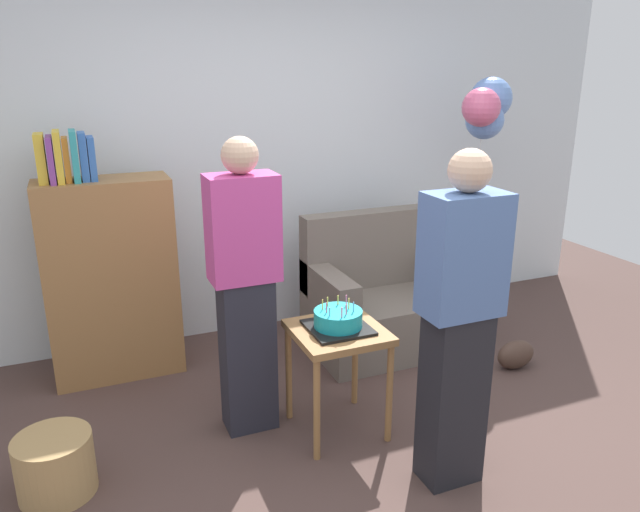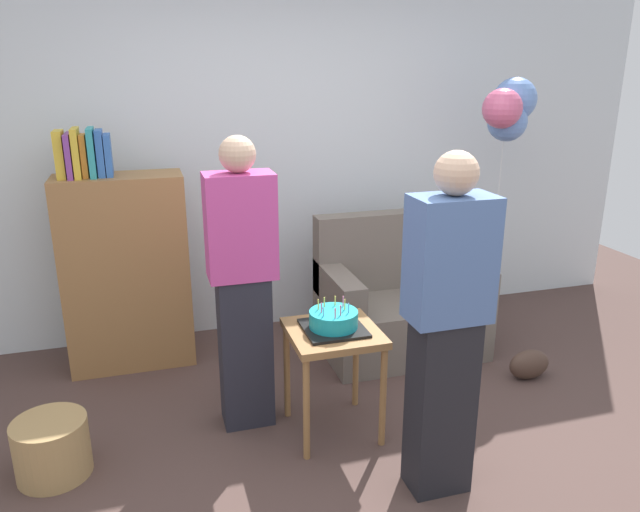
% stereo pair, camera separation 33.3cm
% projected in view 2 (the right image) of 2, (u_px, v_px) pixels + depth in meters
% --- Properties ---
extents(ground_plane, '(8.00, 8.00, 0.00)m').
position_uv_depth(ground_plane, '(375.00, 477.00, 3.00)').
color(ground_plane, '#4C3833').
extents(wall_back, '(6.00, 0.10, 2.70)m').
position_uv_depth(wall_back, '(278.00, 151.00, 4.46)').
color(wall_back, silver).
rests_on(wall_back, ground_plane).
extents(couch, '(1.10, 0.70, 0.96)m').
position_uv_depth(couch, '(398.00, 303.00, 4.28)').
color(couch, '#6B6056').
rests_on(couch, ground_plane).
extents(bookshelf, '(0.80, 0.36, 1.60)m').
position_uv_depth(bookshelf, '(125.00, 268.00, 3.96)').
color(bookshelf, olive).
rests_on(bookshelf, ground_plane).
extents(side_table, '(0.48, 0.48, 0.61)m').
position_uv_depth(side_table, '(333.00, 346.00, 3.23)').
color(side_table, olive).
rests_on(side_table, ground_plane).
extents(birthday_cake, '(0.32, 0.32, 0.17)m').
position_uv_depth(birthday_cake, '(333.00, 321.00, 3.19)').
color(birthday_cake, black).
rests_on(birthday_cake, side_table).
extents(person_blowing_candles, '(0.36, 0.22, 1.63)m').
position_uv_depth(person_blowing_candles, '(243.00, 285.00, 3.23)').
color(person_blowing_candles, '#23232D').
rests_on(person_blowing_candles, ground_plane).
extents(person_holding_cake, '(0.36, 0.22, 1.63)m').
position_uv_depth(person_holding_cake, '(446.00, 329.00, 2.69)').
color(person_holding_cake, black).
rests_on(person_holding_cake, ground_plane).
extents(wicker_basket, '(0.36, 0.36, 0.30)m').
position_uv_depth(wicker_basket, '(52.00, 448.00, 2.97)').
color(wicker_basket, '#A88451').
rests_on(wicker_basket, ground_plane).
extents(handbag, '(0.28, 0.14, 0.20)m').
position_uv_depth(handbag, '(529.00, 364.00, 3.91)').
color(handbag, '#473328').
rests_on(handbag, ground_plane).
extents(balloon_bunch, '(0.47, 0.42, 1.89)m').
position_uv_depth(balloon_bunch, '(509.00, 109.00, 4.17)').
color(balloon_bunch, silver).
rests_on(balloon_bunch, ground_plane).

